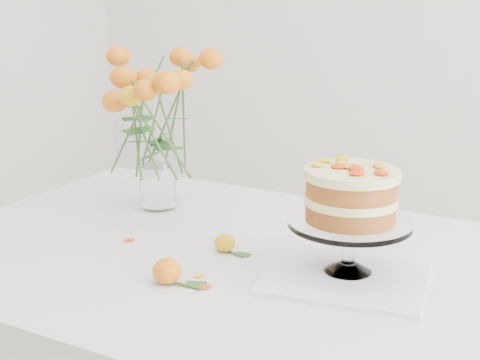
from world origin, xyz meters
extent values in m
cube|color=tan|center=(0.00, 0.00, 0.73)|extent=(1.40, 0.90, 0.04)
cylinder|color=tan|center=(-0.62, 0.37, 0.35)|extent=(0.06, 0.06, 0.71)
cube|color=silver|center=(0.00, 0.00, 0.75)|extent=(1.42, 0.92, 0.01)
cube|color=silver|center=(0.00, 0.46, 0.65)|extent=(1.42, 0.01, 0.20)
cube|color=silver|center=(-0.71, 0.00, 0.65)|extent=(0.01, 0.92, 0.20)
cube|color=white|center=(0.23, 0.00, 0.76)|extent=(0.35, 0.35, 0.01)
cylinder|color=white|center=(0.23, 0.00, 0.82)|extent=(0.02, 0.02, 0.08)
cylinder|color=white|center=(0.23, 0.00, 0.86)|extent=(0.24, 0.24, 0.01)
cylinder|color=#9B5723|center=(0.23, 0.00, 0.89)|extent=(0.19, 0.19, 0.03)
cylinder|color=beige|center=(0.23, 0.00, 0.91)|extent=(0.20, 0.20, 0.02)
cylinder|color=#9B5723|center=(0.23, 0.00, 0.94)|extent=(0.19, 0.19, 0.03)
cylinder|color=beige|center=(0.23, 0.00, 0.96)|extent=(0.20, 0.20, 0.02)
cylinder|color=white|center=(-0.34, 0.18, 0.76)|extent=(0.07, 0.07, 0.01)
cylinder|color=white|center=(-0.34, 0.18, 0.82)|extent=(0.09, 0.09, 0.10)
ellipsoid|color=gold|center=(-0.04, 0.00, 0.78)|extent=(0.05, 0.05, 0.04)
cylinder|color=#366026|center=(-0.01, -0.01, 0.76)|extent=(0.05, 0.02, 0.00)
ellipsoid|color=#C65C09|center=(-0.06, -0.19, 0.78)|extent=(0.06, 0.06, 0.05)
cylinder|color=#366026|center=(-0.02, -0.19, 0.76)|extent=(0.07, 0.01, 0.01)
ellipsoid|color=yellow|center=(-0.12, -0.10, 0.76)|extent=(0.03, 0.02, 0.00)
ellipsoid|color=yellow|center=(-0.02, -0.14, 0.76)|extent=(0.03, 0.02, 0.00)
ellipsoid|color=yellow|center=(0.02, -0.18, 0.76)|extent=(0.03, 0.02, 0.00)
ellipsoid|color=yellow|center=(-0.26, -0.05, 0.76)|extent=(0.03, 0.02, 0.00)
camera|label=1|loc=(0.63, -1.15, 1.28)|focal=50.00mm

